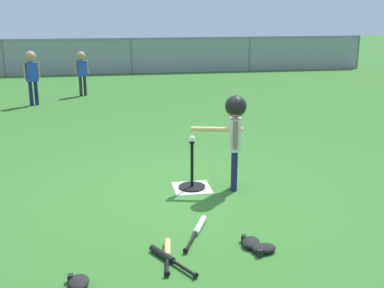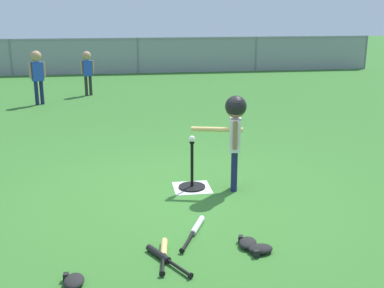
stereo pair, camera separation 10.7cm
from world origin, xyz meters
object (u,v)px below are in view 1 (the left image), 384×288
Objects in this scene: spare_bat_silver at (198,229)px; glove_by_plate at (250,242)px; fielder_deep_right at (82,67)px; spare_bat_black at (166,257)px; baseball_on_tee at (192,139)px; glove_tossed_aside at (264,248)px; fielder_deep_center at (32,71)px; batter_child at (235,123)px; batting_tee at (192,181)px; glove_near_bats at (78,282)px; spare_bat_wood at (167,252)px.

spare_bat_silver is 2.56× the size of glove_by_plate.
fielder_deep_right reaches higher than spare_bat_black.
baseball_on_tee is 0.07× the size of fielder_deep_right.
spare_bat_black is (-0.51, -1.66, -0.58)m from baseball_on_tee.
spare_bat_silver is at bearing -79.72° from fielder_deep_right.
glove_by_plate is 0.16m from glove_tossed_aside.
glove_tossed_aside is (2.94, -7.30, -0.73)m from fielder_deep_center.
spare_bat_silver is at bearing -120.82° from batter_child.
fielder_deep_center is at bearing 111.95° from glove_tossed_aside.
glove_by_plate is 1.13× the size of glove_tossed_aside.
fielder_deep_right reaches higher than batting_tee.
batting_tee reaches higher than glove_near_bats.
batter_child reaches higher than baseball_on_tee.
spare_bat_wood is 1.04× the size of spare_bat_black.
batter_child is 4.94× the size of glove_near_bats.
batter_child is 7.08m from fielder_deep_right.
glove_near_bats reaches higher than spare_bat_black.
spare_bat_silver is 1.16× the size of spare_bat_wood.
glove_tossed_aside is at bearing -77.01° from fielder_deep_right.
spare_bat_silver is (-0.62, -1.04, -0.78)m from batter_child.
spare_bat_black is at bearing -126.54° from spare_bat_silver.
fielder_deep_center is 7.26m from spare_bat_silver.
fielder_deep_right is 7.98m from spare_bat_silver.
glove_by_plate reaches higher than spare_bat_wood.
glove_near_bats is (-1.24, -1.94, -0.05)m from batting_tee.
baseball_on_tee is 0.13× the size of spare_bat_black.
fielder_deep_right is at bearing 97.21° from spare_bat_black.
spare_bat_wood is 2.53× the size of glove_near_bats.
batter_child reaches higher than spare_bat_black.
spare_bat_wood is at bearing 78.65° from spare_bat_black.
batting_tee is 6.87m from fielder_deep_right.
glove_near_bats is at bearing -87.82° from fielder_deep_right.
batter_child is 2.03× the size of spare_bat_black.
baseball_on_tee reaches higher than spare_bat_black.
fielder_deep_center is 7.53m from spare_bat_wood.
baseball_on_tee is 2.37m from glove_near_bats.
fielder_deep_right is at bearing 92.18° from glove_near_bats.
spare_bat_wood is 2.50× the size of glove_tossed_aside.
glove_tossed_aside is at bearing -45.02° from spare_bat_silver.
batting_tee is 1.03× the size of spare_bat_black.
batting_tee is 6.23m from fielder_deep_center.
batting_tee is at bearing 165.84° from batter_child.
glove_tossed_aside is (1.92, -8.33, -0.66)m from fielder_deep_right.
fielder_deep_center is at bearing 109.75° from spare_bat_silver.
fielder_deep_right is 8.42m from glove_by_plate.
baseball_on_tee is (0.00, -0.00, 0.53)m from batting_tee.
glove_tossed_aside reaches higher than spare_bat_silver.
batter_child is at bearing -14.16° from baseball_on_tee.
glove_near_bats is (0.33, -8.60, -0.66)m from fielder_deep_right.
glove_near_bats is (-1.71, -1.82, -0.77)m from batter_child.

